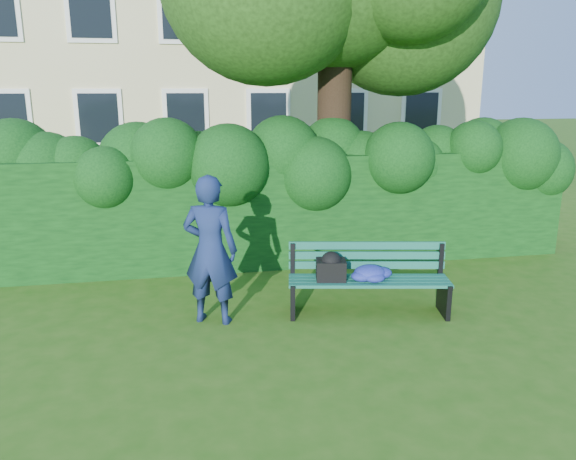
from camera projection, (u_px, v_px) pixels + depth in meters
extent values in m
plane|color=#285912|center=(297.00, 311.00, 7.35)|extent=(80.00, 80.00, 0.00)
cube|color=white|center=(7.00, 119.00, 15.26)|extent=(1.30, 0.08, 1.60)
cube|color=black|center=(7.00, 119.00, 15.22)|extent=(1.05, 0.04, 1.35)
cube|color=white|center=(99.00, 118.00, 15.69)|extent=(1.30, 0.08, 1.60)
cube|color=black|center=(99.00, 118.00, 15.65)|extent=(1.05, 0.04, 1.35)
cube|color=white|center=(186.00, 117.00, 16.13)|extent=(1.30, 0.08, 1.60)
cube|color=black|center=(186.00, 117.00, 16.09)|extent=(1.05, 0.04, 1.35)
cube|color=white|center=(268.00, 116.00, 16.56)|extent=(1.30, 0.08, 1.60)
cube|color=black|center=(269.00, 116.00, 16.52)|extent=(1.05, 0.04, 1.35)
cube|color=white|center=(347.00, 116.00, 17.00)|extent=(1.30, 0.08, 1.60)
cube|color=black|center=(347.00, 116.00, 16.96)|extent=(1.05, 0.04, 1.35)
cube|color=white|center=(421.00, 115.00, 17.43)|extent=(1.30, 0.08, 1.60)
cube|color=black|center=(421.00, 115.00, 17.40)|extent=(1.05, 0.04, 1.35)
cube|color=white|center=(90.00, 12.00, 15.00)|extent=(1.30, 0.08, 1.60)
cube|color=black|center=(90.00, 11.00, 14.96)|extent=(1.05, 0.04, 1.35)
cube|color=white|center=(181.00, 14.00, 15.43)|extent=(1.30, 0.08, 1.60)
cube|color=black|center=(181.00, 13.00, 15.39)|extent=(1.05, 0.04, 1.35)
cube|color=white|center=(268.00, 16.00, 15.87)|extent=(1.30, 0.08, 1.60)
cube|color=black|center=(268.00, 15.00, 15.83)|extent=(1.05, 0.04, 1.35)
cube|color=white|center=(349.00, 18.00, 16.30)|extent=(1.30, 0.08, 1.60)
cube|color=black|center=(349.00, 17.00, 16.27)|extent=(1.05, 0.04, 1.35)
cube|color=white|center=(426.00, 19.00, 16.74)|extent=(1.30, 0.08, 1.60)
cube|color=black|center=(427.00, 19.00, 16.70)|extent=(1.05, 0.04, 1.35)
cube|color=black|center=(270.00, 209.00, 9.22)|extent=(10.00, 1.00, 1.80)
cylinder|color=black|center=(334.00, 118.00, 9.53)|extent=(0.57, 0.57, 4.68)
sphere|color=#1B3610|center=(403.00, 0.00, 9.66)|extent=(3.25, 3.25, 3.25)
cube|color=#105043|center=(371.00, 286.00, 6.98)|extent=(2.03, 0.49, 0.04)
cube|color=#105043|center=(370.00, 282.00, 7.10)|extent=(2.03, 0.49, 0.04)
cube|color=#105043|center=(368.00, 279.00, 7.22)|extent=(2.03, 0.49, 0.04)
cube|color=#105043|center=(367.00, 276.00, 7.33)|extent=(2.03, 0.49, 0.04)
cube|color=#105043|center=(367.00, 265.00, 7.38)|extent=(2.02, 0.42, 0.10)
cube|color=#105043|center=(367.00, 255.00, 7.36)|extent=(2.02, 0.42, 0.10)
cube|color=#105043|center=(367.00, 245.00, 7.33)|extent=(2.02, 0.42, 0.10)
cube|color=black|center=(293.00, 298.00, 7.22)|extent=(0.15, 0.50, 0.44)
cube|color=black|center=(293.00, 260.00, 7.36)|extent=(0.07, 0.07, 0.45)
cube|color=black|center=(293.00, 283.00, 7.11)|extent=(0.14, 0.42, 0.05)
cube|color=black|center=(444.00, 298.00, 7.21)|extent=(0.15, 0.50, 0.44)
cube|color=black|center=(441.00, 260.00, 7.36)|extent=(0.07, 0.07, 0.45)
cube|color=black|center=(446.00, 283.00, 7.11)|extent=(0.14, 0.42, 0.05)
cube|color=white|center=(333.00, 280.00, 7.10)|extent=(0.20, 0.16, 0.02)
cube|color=black|center=(331.00, 270.00, 7.12)|extent=(0.42, 0.36, 0.26)
imported|color=#16234E|center=(210.00, 250.00, 6.82)|extent=(0.79, 0.66, 1.86)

